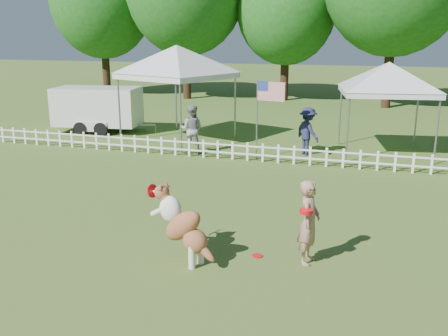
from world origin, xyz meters
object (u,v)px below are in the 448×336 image
(handler, at_px, (309,222))
(spectator_a, at_px, (192,129))
(flag_pole, at_px, (257,120))
(canopy_tent_right, at_px, (385,110))
(dog, at_px, (184,226))
(canopy_tent_left, at_px, (178,95))
(spectator_b, at_px, (308,131))
(frisbee_on_turf, at_px, (257,256))
(cargo_trailer, at_px, (98,109))

(handler, relative_size, spectator_a, 0.92)
(flag_pole, bearing_deg, canopy_tent_right, 36.72)
(dog, relative_size, canopy_tent_left, 0.39)
(flag_pole, bearing_deg, spectator_b, 45.03)
(handler, xyz_separation_m, dog, (-2.11, -0.63, -0.08))
(handler, xyz_separation_m, flag_pole, (-2.71, 7.23, 0.53))
(handler, height_order, spectator_b, spectator_b)
(spectator_a, height_order, spectator_b, spectator_a)
(frisbee_on_turf, bearing_deg, canopy_tent_left, 120.02)
(canopy_tent_right, bearing_deg, flag_pole, -163.24)
(canopy_tent_right, relative_size, cargo_trailer, 0.70)
(dog, height_order, frisbee_on_turf, dog)
(canopy_tent_right, xyz_separation_m, spectator_a, (-6.22, -1.83, -0.68))
(canopy_tent_right, xyz_separation_m, spectator_b, (-2.43, -0.91, -0.70))
(spectator_b, bearing_deg, spectator_a, 58.77)
(canopy_tent_left, bearing_deg, canopy_tent_right, 19.75)
(handler, distance_m, flag_pole, 7.73)
(canopy_tent_left, distance_m, spectator_a, 2.47)
(canopy_tent_right, distance_m, flag_pole, 4.40)
(spectator_a, bearing_deg, canopy_tent_left, -63.41)
(canopy_tent_left, height_order, cargo_trailer, canopy_tent_left)
(spectator_b, bearing_deg, frisbee_on_turf, 137.17)
(cargo_trailer, relative_size, flag_pole, 1.66)
(flag_pole, bearing_deg, spectator_a, -172.71)
(cargo_trailer, bearing_deg, canopy_tent_right, -12.82)
(handler, distance_m, spectator_b, 8.35)
(frisbee_on_turf, distance_m, spectator_b, 8.34)
(canopy_tent_left, distance_m, cargo_trailer, 3.95)
(frisbee_on_turf, bearing_deg, handler, 2.05)
(frisbee_on_turf, xyz_separation_m, cargo_trailer, (-9.19, 9.85, 0.93))
(dog, height_order, spectator_a, spectator_a)
(spectator_a, distance_m, spectator_b, 3.90)
(frisbee_on_turf, relative_size, spectator_b, 0.12)
(frisbee_on_turf, relative_size, cargo_trailer, 0.05)
(canopy_tent_left, relative_size, spectator_b, 2.17)
(cargo_trailer, bearing_deg, handler, -53.79)
(canopy_tent_left, bearing_deg, spectator_b, 9.30)
(frisbee_on_turf, relative_size, spectator_a, 0.12)
(flag_pole, xyz_separation_m, spectator_b, (1.50, 1.04, -0.48))
(flag_pole, height_order, spectator_b, flag_pole)
(cargo_trailer, bearing_deg, spectator_b, -19.48)
(handler, height_order, spectator_a, spectator_a)
(cargo_trailer, bearing_deg, dog, -62.18)
(frisbee_on_turf, xyz_separation_m, spectator_a, (-4.09, 7.38, 0.81))
(dog, relative_size, canopy_tent_right, 0.45)
(canopy_tent_left, xyz_separation_m, spectator_a, (1.28, -1.91, -0.92))
(dog, distance_m, cargo_trailer, 13.16)
(frisbee_on_turf, bearing_deg, dog, -153.49)
(handler, bearing_deg, cargo_trailer, 51.37)
(dog, bearing_deg, handler, 36.52)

